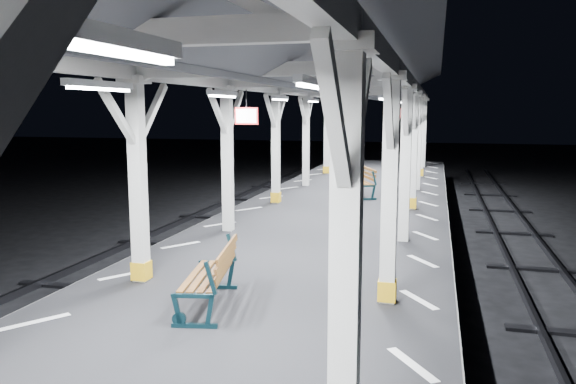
% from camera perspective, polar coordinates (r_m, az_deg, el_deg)
% --- Properties ---
extents(platform, '(6.00, 50.00, 1.00)m').
position_cam_1_polar(platform, '(7.35, -8.18, -18.38)').
color(platform, black).
rests_on(platform, ground).
extents(hazard_stripes_left, '(1.00, 48.00, 0.01)m').
position_cam_1_polar(hazard_stripes_left, '(8.36, -24.27, -11.93)').
color(hazard_stripes_left, silver).
rests_on(hazard_stripes_left, platform).
extents(hazard_stripes_right, '(1.00, 48.00, 0.01)m').
position_cam_1_polar(hazard_stripes_right, '(6.64, 12.49, -16.72)').
color(hazard_stripes_right, silver).
rests_on(hazard_stripes_right, platform).
extents(canopy, '(5.40, 49.00, 4.65)m').
position_cam_1_polar(canopy, '(6.60, -8.99, 14.88)').
color(canopy, silver).
rests_on(canopy, platform).
extents(bench_mid, '(0.92, 1.75, 0.90)m').
position_cam_1_polar(bench_mid, '(8.12, -7.57, -8.27)').
color(bench_mid, '#0D2830').
rests_on(bench_mid, platform).
extents(bench_far, '(1.23, 1.80, 0.92)m').
position_cam_1_polar(bench_far, '(18.35, 7.62, 1.11)').
color(bench_far, '#0D2830').
rests_on(bench_far, platform).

